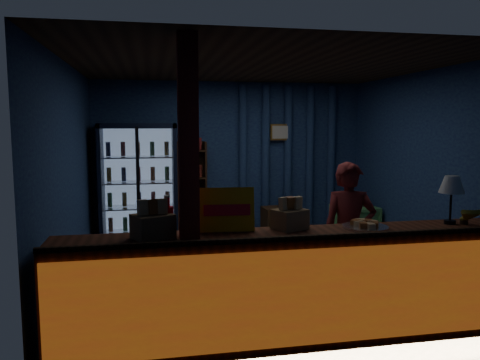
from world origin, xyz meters
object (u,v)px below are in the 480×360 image
(pastry_tray, at_px, (365,226))
(table_lamp, at_px, (452,186))
(shopkeeper, at_px, (349,235))
(green_chair, at_px, (354,222))

(pastry_tray, bearing_deg, table_lamp, 1.89)
(table_lamp, bearing_deg, pastry_tray, -178.11)
(shopkeeper, bearing_deg, pastry_tray, -87.59)
(table_lamp, bearing_deg, green_chair, 81.00)
(green_chair, xyz_separation_m, pastry_tray, (-1.37, -3.19, 0.68))
(green_chair, bearing_deg, table_lamp, 76.04)
(shopkeeper, relative_size, table_lamp, 3.29)
(green_chair, bearing_deg, shopkeeper, 59.21)
(shopkeeper, relative_size, green_chair, 2.34)
(pastry_tray, xyz_separation_m, table_lamp, (0.87, 0.03, 0.33))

